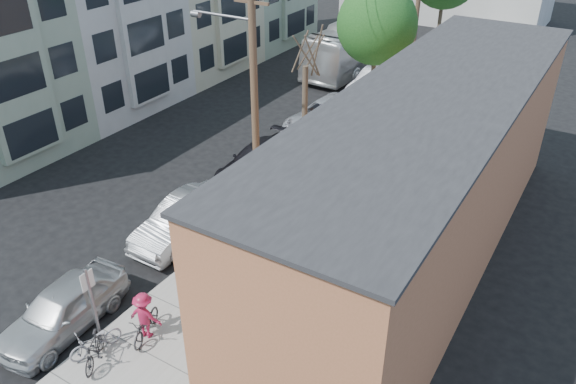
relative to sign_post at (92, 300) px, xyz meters
The scene contains 24 objects.
ground 5.30m from the sign_post, 118.20° to the left, with size 120.00×120.00×0.00m, color black.
sidewalk 15.60m from the sign_post, 82.96° to the left, with size 4.50×58.00×0.15m, color #9A958E.
cafe_building 11.58m from the sign_post, 54.70° to the left, with size 6.60×20.20×6.61m.
apartment_row 23.38m from the sign_post, 127.69° to the left, with size 6.30×32.00×9.00m.
sign_post is the anchor object (origin of this frame).
parking_meter_near 3.76m from the sign_post, 91.56° to the left, with size 0.14×0.14×1.24m.
parking_meter_far 14.44m from the sign_post, 90.40° to the left, with size 0.14×0.14×1.24m.
utility_pole_near 9.20m from the sign_post, 89.73° to the left, with size 3.57×0.28×10.00m.
utility_pole_far 25.99m from the sign_post, 89.78° to the left, with size 1.80×0.28×10.00m.
tree_bare 11.72m from the sign_post, 87.79° to the left, with size 0.24×0.24×5.54m.
tree_leafy_mid 19.26m from the sign_post, 88.63° to the left, with size 4.04×4.04×7.71m.
patio_chair_a 4.57m from the sign_post, 36.62° to the left, with size 0.50×0.50×0.88m, color #12431F, non-canonical shape.
patio_chair_b 4.46m from the sign_post, 35.16° to the left, with size 0.50×0.50×0.88m, color #12431F, non-canonical shape.
patron_grey 6.80m from the sign_post, 62.07° to the left, with size 0.68×0.45×1.86m, color gray.
cyclist 1.65m from the sign_post, 42.51° to the left, with size 1.05×0.60×1.62m, color #9F173B.
cyclist_bike 1.87m from the sign_post, 42.51° to the left, with size 0.59×1.70×0.90m, color black.
parked_bike_a 1.44m from the sign_post, 51.42° to the right, with size 0.46×1.63×0.98m, color black.
parked_bike_b 1.32m from the sign_post, 56.80° to the right, with size 0.57×1.64×0.86m, color gray.
car_0 1.87m from the sign_post, behind, with size 1.84×4.58×1.56m, color #ACAFB4.
car_1 6.16m from the sign_post, 104.78° to the left, with size 1.73×4.96×1.64m, color #A8AAB0.
car_2 11.69m from the sign_post, 99.25° to the left, with size 2.14×5.26×1.53m, color black.
car_3 17.76m from the sign_post, 95.01° to the left, with size 2.81×6.10×1.69m, color silver.
car_4 24.29m from the sign_post, 93.66° to the left, with size 1.76×5.06×1.67m, color #A6A7AE.
bus 29.26m from the sign_post, 99.28° to the left, with size 2.86×12.22×3.40m, color silver.
Camera 1 is at (13.76, -12.06, 12.91)m, focal length 35.00 mm.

